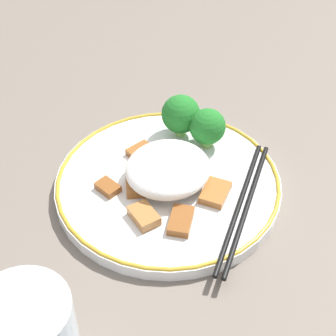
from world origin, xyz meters
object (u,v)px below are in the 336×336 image
at_px(plate, 168,184).
at_px(broccoli_back_center, 181,114).
at_px(chopsticks, 243,205).
at_px(broccoli_back_left, 207,127).

relative_size(plate, broccoli_back_center, 4.66).
bearing_deg(chopsticks, plate, -61.86).
bearing_deg(broccoli_back_left, chopsticks, 73.31).
height_order(plate, chopsticks, chopsticks).
xyz_separation_m(broccoli_back_center, chopsticks, (0.02, 0.14, -0.03)).
bearing_deg(broccoli_back_left, broccoli_back_center, -67.35).
relative_size(broccoli_back_left, chopsticks, 0.29).
bearing_deg(broccoli_back_center, chopsticks, 82.94).
xyz_separation_m(plate, chopsticks, (-0.04, 0.08, 0.01)).
bearing_deg(plate, chopsticks, 118.14).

